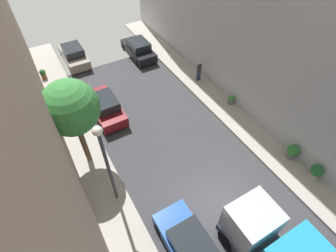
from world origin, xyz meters
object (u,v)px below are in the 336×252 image
parked_car_left_4 (74,55)px  street_tree_0 (71,108)px  potted_plant_4 (43,74)px  potted_plant_0 (293,152)px  potted_plant_1 (316,171)px  lamp_post (105,157)px  parked_car_right_2 (139,49)px  parked_car_left_2 (191,247)px  parked_car_left_3 (105,107)px  pedestrian (199,70)px  potted_plant_2 (231,100)px

parked_car_left_4 → street_tree_0: size_ratio=0.74×
street_tree_0 → potted_plant_4: (-0.60, 9.88, -3.79)m
parked_car_left_4 → potted_plant_0: bearing=-64.2°
potted_plant_1 → lamp_post: bearing=156.5°
street_tree_0 → potted_plant_4: 10.60m
parked_car_right_2 → potted_plant_0: 15.56m
potted_plant_4 → lamp_post: 13.56m
parked_car_left_4 → street_tree_0: bearing=-102.1°
potted_plant_0 → lamp_post: size_ratio=0.18×
parked_car_left_2 → parked_car_right_2: 17.64m
parked_car_left_2 → potted_plant_0: (8.36, 1.51, -0.01)m
potted_plant_0 → parked_car_left_4: bearing=115.8°
parked_car_left_3 → pedestrian: 7.97m
potted_plant_1 → potted_plant_2: (-0.05, 7.36, -0.15)m
pedestrian → lamp_post: 12.12m
parked_car_left_2 → parked_car_left_4: same height
street_tree_0 → potted_plant_1: (10.83, -7.74, -3.69)m
potted_plant_1 → lamp_post: size_ratio=0.17×
potted_plant_2 → potted_plant_1: bearing=-89.6°
parked_car_left_3 → lamp_post: size_ratio=0.75×
parked_car_left_2 → potted_plant_2: parked_car_left_2 is taller
lamp_post → parked_car_left_4: bearing=82.5°
parked_car_left_3 → potted_plant_2: (8.39, -3.69, -0.19)m
parked_car_left_3 → potted_plant_0: 12.59m
street_tree_0 → pedestrian: bearing=17.4°
parked_car_left_3 → potted_plant_4: bearing=114.5°
potted_plant_0 → potted_plant_4: (-11.35, 15.98, -0.13)m
parked_car_left_2 → lamp_post: bearing=113.5°
parked_car_left_2 → street_tree_0: size_ratio=0.74×
street_tree_0 → lamp_post: bearing=-81.5°
parked_car_left_2 → potted_plant_4: 17.74m
pedestrian → potted_plant_4: (-10.95, 6.63, -0.50)m
parked_car_right_2 → potted_plant_4: size_ratio=5.15×
parked_car_left_4 → potted_plant_4: bearing=-156.6°
potted_plant_2 → lamp_post: lamp_post is taller
pedestrian → potted_plant_4: size_ratio=2.11×
pedestrian → potted_plant_4: bearing=148.8°
pedestrian → potted_plant_2: pedestrian is taller
potted_plant_2 → potted_plant_4: size_ratio=0.89×
street_tree_0 → potted_plant_0: street_tree_0 is taller
street_tree_0 → lamp_post: (0.49, -3.25, -0.55)m
potted_plant_4 → parked_car_left_2: bearing=-80.3°
potted_plant_2 → potted_plant_4: potted_plant_4 is taller
potted_plant_4 → lamp_post: size_ratio=0.15×
parked_car_left_2 → parked_car_left_4: bearing=90.0°
parked_car_left_3 → potted_plant_4: 7.21m
parked_car_left_2 → parked_car_left_3: bearing=90.0°
street_tree_0 → potted_plant_1: size_ratio=5.89×
parked_car_left_4 → street_tree_0: street_tree_0 is taller
parked_car_right_2 → potted_plant_4: 8.42m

